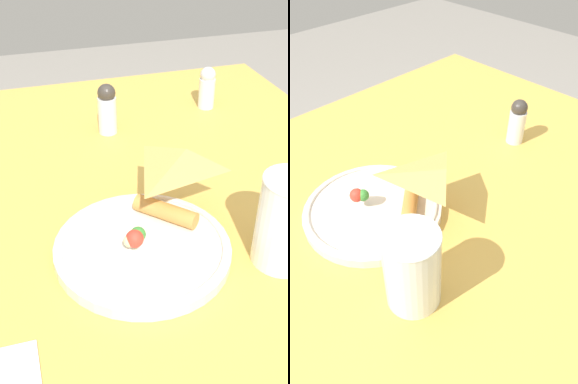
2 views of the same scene
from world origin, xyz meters
TOP-DOWN VIEW (x-y plane):
  - dining_table at (0.00, 0.00)m, footprint 1.12×0.84m
  - plate_pizza at (-0.05, 0.03)m, footprint 0.23×0.23m
  - milk_glass at (-0.11, -0.13)m, footprint 0.08×0.08m
  - salt_shaker at (0.35, -0.22)m, footprint 0.03×0.03m
  - pepper_shaker at (0.29, 0.00)m, footprint 0.03×0.03m

SIDE VIEW (x-z plane):
  - dining_table at x=0.00m, z-range 0.26..0.97m
  - plate_pizza at x=-0.05m, z-range 0.70..0.75m
  - salt_shaker at x=0.35m, z-range 0.71..0.79m
  - pepper_shaker at x=0.29m, z-range 0.71..0.80m
  - milk_glass at x=-0.11m, z-range 0.70..0.82m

